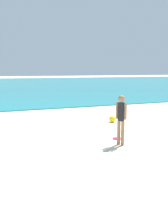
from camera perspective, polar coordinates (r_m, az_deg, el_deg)
person_standing at (r=7.70m, az=8.34°, el=-1.13°), size 0.23×0.31×1.53m
frisbee at (r=8.55m, az=7.41°, el=-5.95°), size 0.28×0.28×0.03m
beach_ball at (r=11.19m, az=6.41°, el=-1.58°), size 0.30×0.30×0.30m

